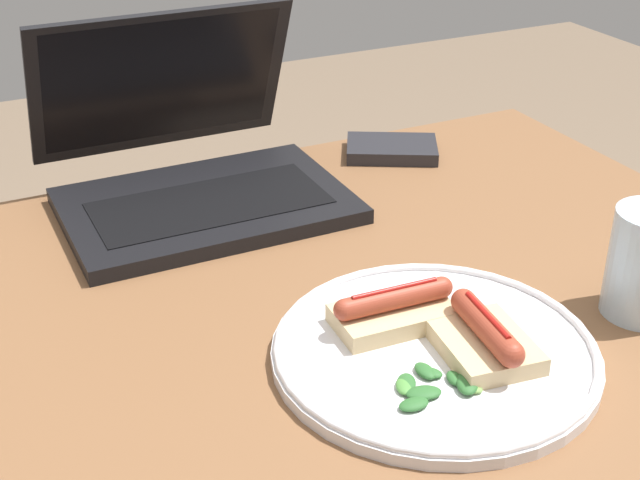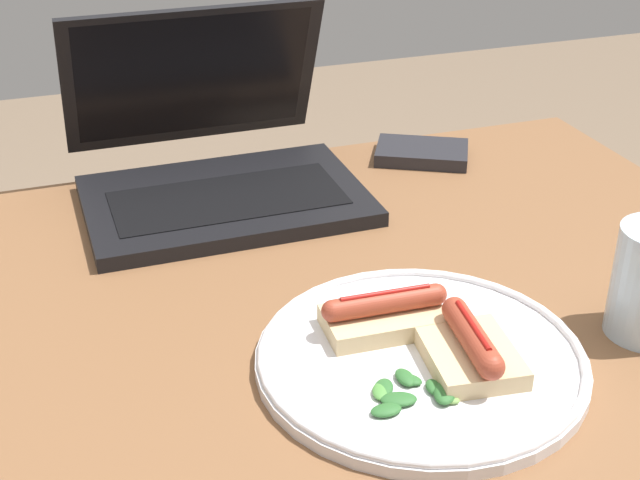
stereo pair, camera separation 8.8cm
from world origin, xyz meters
name	(u,v)px [view 1 (the left image)]	position (x,y,z in m)	size (l,w,h in m)	color
desk	(244,391)	(0.00, 0.00, 0.67)	(1.22, 0.80, 0.74)	brown
laptop	(193,168)	(0.06, 0.31, 0.78)	(0.33, 0.31, 0.22)	black
plate	(435,350)	(0.14, -0.11, 0.75)	(0.30, 0.30, 0.02)	silver
sausage_toast_left	(485,338)	(0.18, -0.13, 0.77)	(0.09, 0.11, 0.04)	#D6B784
sausage_toast_middle	(394,310)	(0.13, -0.06, 0.76)	(0.12, 0.07, 0.04)	#D6B784
salad_pile	(433,385)	(0.11, -0.16, 0.75)	(0.08, 0.06, 0.01)	#2D662D
external_drive	(392,149)	(0.35, 0.32, 0.75)	(0.15, 0.13, 0.02)	#232328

